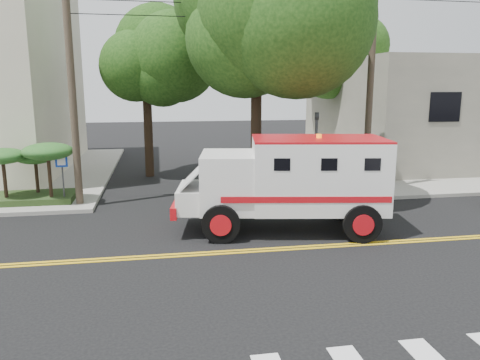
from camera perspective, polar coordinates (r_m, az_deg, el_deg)
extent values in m
plane|color=black|center=(13.55, 1.33, -8.64)|extent=(100.00, 100.00, 0.00)
cube|color=gray|center=(30.85, 21.46, 2.12)|extent=(17.00, 17.00, 0.15)
cube|color=slate|center=(31.77, 23.73, 7.79)|extent=(14.00, 12.00, 6.00)
cylinder|color=#382D23|center=(18.73, -19.79, 10.32)|extent=(0.28, 0.28, 9.00)
cylinder|color=#382D23|center=(20.64, 15.57, 10.62)|extent=(0.28, 0.28, 9.00)
cylinder|color=black|center=(19.42, 1.99, 8.04)|extent=(0.44, 0.44, 7.00)
sphere|color=#13330E|center=(19.53, 2.06, 18.35)|extent=(5.32, 5.32, 5.32)
sphere|color=#13330E|center=(19.15, 6.13, 20.15)|extent=(4.56, 4.56, 4.56)
cylinder|color=black|center=(24.55, -11.16, 6.91)|extent=(0.44, 0.44, 5.60)
sphere|color=#13330E|center=(24.50, -11.41, 13.45)|extent=(3.92, 3.92, 3.92)
sphere|color=#13330E|center=(23.95, -9.41, 14.58)|extent=(3.36, 3.36, 3.36)
cylinder|color=black|center=(30.57, 11.28, 8.09)|extent=(0.44, 0.44, 5.95)
sphere|color=#13330E|center=(30.55, 11.51, 13.67)|extent=(4.20, 4.20, 4.20)
sphere|color=#13330E|center=(30.36, 13.60, 14.44)|extent=(3.60, 3.60, 3.60)
cylinder|color=#3F3F42|center=(19.35, 9.19, 2.83)|extent=(0.12, 0.12, 3.60)
imported|color=#3F3F42|center=(19.20, 9.32, 6.81)|extent=(0.15, 0.18, 0.90)
cylinder|color=#3F3F42|center=(19.38, -20.75, -0.16)|extent=(0.06, 0.06, 2.00)
cube|color=#0C33A5|center=(19.19, -20.95, 2.14)|extent=(0.45, 0.03, 0.45)
cube|color=#1E3314|center=(20.39, -23.88, -1.96)|extent=(3.20, 2.00, 0.24)
cylinder|color=black|center=(20.18, -26.76, 0.22)|extent=(0.14, 0.14, 1.52)
ellipsoid|color=#185220|center=(20.04, -26.98, 2.61)|extent=(1.73, 1.73, 0.60)
cylinder|color=black|center=(20.59, -23.53, 0.47)|extent=(0.14, 0.14, 1.36)
ellipsoid|color=#185220|center=(20.47, -23.70, 2.57)|extent=(1.55, 1.55, 0.54)
cylinder|color=black|center=(19.54, -22.18, 0.51)|extent=(0.14, 0.14, 1.68)
ellipsoid|color=#185220|center=(19.40, -22.39, 3.25)|extent=(1.91, 1.91, 0.66)
cube|color=silver|center=(15.16, 9.46, 0.66)|extent=(4.48, 3.08, 2.23)
cube|color=silver|center=(14.97, -1.43, -0.14)|extent=(2.06, 2.58, 1.80)
cube|color=black|center=(14.92, -4.62, 1.65)|extent=(0.36, 1.79, 0.74)
cube|color=silver|center=(15.14, -5.64, -2.12)|extent=(1.29, 2.25, 0.74)
cube|color=#B50D14|center=(15.26, -7.61, -3.08)|extent=(0.56, 2.28, 0.37)
cube|color=#B50D14|center=(14.99, 9.60, 4.97)|extent=(4.48, 3.08, 0.06)
cylinder|color=black|center=(14.08, -2.35, -5.35)|extent=(1.21, 0.53, 1.17)
cylinder|color=black|center=(16.37, -2.09, -2.95)|extent=(1.21, 0.53, 1.17)
cylinder|color=black|center=(14.58, 14.63, -5.14)|extent=(1.21, 0.53, 1.17)
cylinder|color=black|center=(16.80, 12.55, -2.85)|extent=(1.21, 0.53, 1.17)
imported|color=gray|center=(20.02, 13.81, 0.38)|extent=(0.67, 0.63, 1.54)
imported|color=gray|center=(22.70, 14.38, 2.12)|extent=(1.18, 1.18, 1.93)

